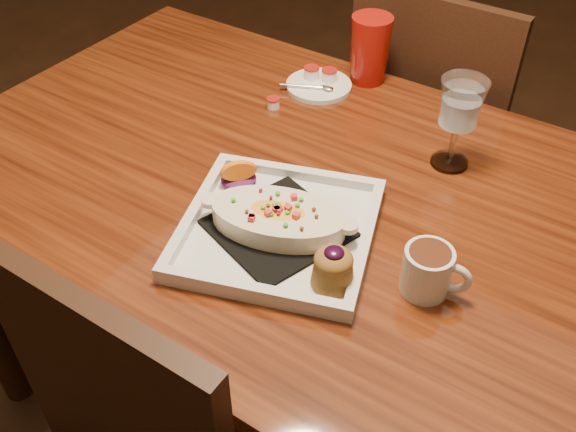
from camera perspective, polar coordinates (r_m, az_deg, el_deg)
The scene contains 9 objects.
floor at distance 1.75m, azimuth 1.53°, elevation -16.87°, with size 7.00×7.00×0.00m, color #311C10.
table at distance 1.24m, azimuth 2.07°, elevation -0.95°, with size 1.50×0.90×0.75m.
chair_far at distance 1.78m, azimuth 12.81°, elevation 7.11°, with size 0.42×0.42×0.93m.
plate at distance 1.06m, azimuth -0.55°, elevation -0.95°, with size 0.40×0.40×0.08m.
coffee_mug at distance 0.99m, azimuth 12.41°, elevation -4.69°, with size 0.11×0.08×0.08m.
goblet at distance 1.20m, azimuth 15.07°, elevation 9.24°, with size 0.09×0.09×0.18m.
saucer at distance 1.46m, azimuth 2.69°, elevation 11.71°, with size 0.15×0.15×0.10m.
creamer_loose at distance 1.39m, azimuth -1.33°, elevation 10.03°, with size 0.03×0.03×0.02m.
red_tumbler at distance 1.47m, azimuth 7.29°, elevation 14.46°, with size 0.09×0.09×0.15m, color #9D120B.
Camera 1 is at (0.46, -0.78, 1.49)m, focal length 40.00 mm.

